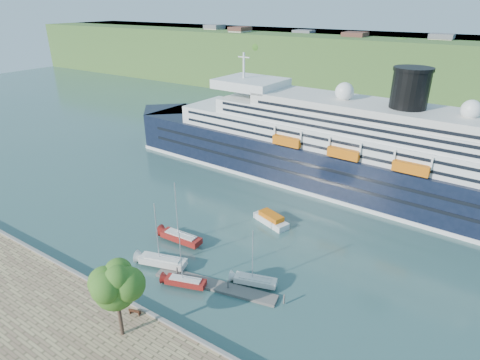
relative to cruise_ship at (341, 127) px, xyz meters
name	(u,v)px	position (x,y,z in m)	size (l,w,h in m)	color
ground	(137,311)	(-6.81, -51.42, -13.09)	(400.00, 400.00, 0.00)	#2F5553
far_hillside	(409,69)	(-6.81, 93.58, -1.09)	(400.00, 50.00, 24.00)	#385723
quay_coping	(135,305)	(-6.81, -51.62, -11.94)	(220.00, 0.50, 0.30)	slate
cruise_ship	(341,127)	(0.00, 0.00, 0.00)	(116.60, 16.98, 26.18)	black
park_bench	(135,311)	(-5.74, -52.62, -11.61)	(1.52, 0.62, 0.97)	#472414
promenade_tree	(117,297)	(-4.58, -55.70, -6.70)	(6.51, 6.51, 10.78)	#255817
floating_pontoon	(215,285)	(-1.33, -41.93, -12.89)	(18.04, 2.21, 0.40)	#65605A
sailboat_white_near	(161,238)	(-10.58, -42.55, -7.98)	(7.92, 2.20, 10.23)	silver
sailboat_red	(184,262)	(-4.77, -44.19, -8.95)	(6.41, 1.78, 8.27)	maroon
sailboat_white_far	(256,260)	(3.29, -38.59, -8.82)	(6.61, 1.84, 8.54)	silver
tender_launch	(271,219)	(-3.37, -22.30, -12.10)	(7.17, 2.45, 1.98)	#D5630C
sailboat_extra	(180,216)	(-12.63, -36.09, -7.91)	(8.02, 2.23, 10.36)	maroon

